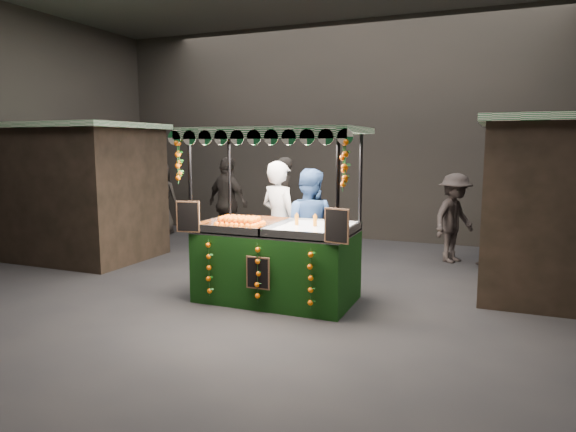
% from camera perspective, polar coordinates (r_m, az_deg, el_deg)
% --- Properties ---
extents(ground, '(12.00, 12.00, 0.00)m').
position_cam_1_polar(ground, '(7.69, -3.11, -8.67)').
color(ground, black).
rests_on(ground, ground).
extents(market_hall, '(12.10, 10.10, 5.05)m').
position_cam_1_polar(market_hall, '(7.47, -3.31, 17.06)').
color(market_hall, black).
rests_on(market_hall, ground).
extents(neighbour_stall_left, '(3.00, 2.20, 2.60)m').
position_cam_1_polar(neighbour_stall_left, '(10.80, -22.39, 2.62)').
color(neighbour_stall_left, black).
rests_on(neighbour_stall_left, ground).
extents(juice_stall, '(2.51, 1.47, 2.43)m').
position_cam_1_polar(juice_stall, '(7.19, -1.28, -3.65)').
color(juice_stall, black).
rests_on(juice_stall, ground).
extents(vendor_grey, '(0.83, 0.70, 1.95)m').
position_cam_1_polar(vendor_grey, '(8.07, -0.97, -0.77)').
color(vendor_grey, gray).
rests_on(vendor_grey, ground).
extents(vendor_blue, '(0.93, 0.74, 1.84)m').
position_cam_1_polar(vendor_blue, '(7.93, 2.28, -1.34)').
color(vendor_blue, navy).
rests_on(vendor_blue, ground).
extents(shopper_0, '(0.65, 0.52, 1.54)m').
position_cam_1_polar(shopper_0, '(11.32, -16.88, 0.35)').
color(shopper_0, black).
rests_on(shopper_0, ground).
extents(shopper_1, '(0.96, 0.90, 1.58)m').
position_cam_1_polar(shopper_1, '(9.72, 22.41, -0.99)').
color(shopper_1, black).
rests_on(shopper_1, ground).
extents(shopper_2, '(1.23, 0.83, 1.94)m').
position_cam_1_polar(shopper_2, '(10.90, -6.71, 1.43)').
color(shopper_2, black).
rests_on(shopper_2, ground).
extents(shopper_3, '(1.07, 1.25, 1.68)m').
position_cam_1_polar(shopper_3, '(10.07, 18.04, -0.21)').
color(shopper_3, '#2D2624').
rests_on(shopper_3, ground).
extents(shopper_4, '(0.94, 0.69, 1.79)m').
position_cam_1_polar(shopper_4, '(13.03, -13.96, 1.96)').
color(shopper_4, black).
rests_on(shopper_4, ground).
extents(shopper_5, '(1.08, 1.46, 1.53)m').
position_cam_1_polar(shopper_5, '(10.57, 29.24, -0.86)').
color(shopper_5, '#272320').
rests_on(shopper_5, ground).
extents(shopper_6, '(0.48, 0.72, 1.93)m').
position_cam_1_polar(shopper_6, '(11.23, -0.66, 1.64)').
color(shopper_6, '#2D2825').
rests_on(shopper_6, ground).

